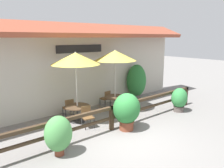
{
  "coord_description": "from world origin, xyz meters",
  "views": [
    {
      "loc": [
        -5.05,
        -5.12,
        3.53
      ],
      "look_at": [
        0.49,
        1.61,
        1.67
      ],
      "focal_mm": 35.0,
      "sensor_mm": 36.0,
      "label": 1
    }
  ],
  "objects_px": {
    "patio_umbrella_near": "(76,59)",
    "potted_plant_entrance_palm": "(127,110)",
    "chair_near_wallside": "(69,107)",
    "potted_plant_tall_tropical": "(58,134)",
    "patio_umbrella_middle": "(115,56)",
    "chair_middle_wallside": "(106,98)",
    "dining_table_middle": "(115,99)",
    "chair_near_streetside": "(87,116)",
    "dining_table_near": "(77,109)",
    "potted_plant_corner_fern": "(136,81)",
    "potted_plant_broad_leaf": "(179,99)",
    "chair_middle_streetside": "(127,104)"
  },
  "relations": [
    {
      "from": "chair_near_streetside",
      "to": "potted_plant_corner_fern",
      "type": "bearing_deg",
      "value": 30.96
    },
    {
      "from": "patio_umbrella_near",
      "to": "potted_plant_corner_fern",
      "type": "height_order",
      "value": "patio_umbrella_near"
    },
    {
      "from": "dining_table_near",
      "to": "chair_near_streetside",
      "type": "bearing_deg",
      "value": -88.93
    },
    {
      "from": "patio_umbrella_middle",
      "to": "potted_plant_entrance_palm",
      "type": "distance_m",
      "value": 3.02
    },
    {
      "from": "dining_table_near",
      "to": "potted_plant_broad_leaf",
      "type": "bearing_deg",
      "value": -23.76
    },
    {
      "from": "potted_plant_broad_leaf",
      "to": "potted_plant_tall_tropical",
      "type": "distance_m",
      "value": 6.31
    },
    {
      "from": "potted_plant_tall_tropical",
      "to": "chair_middle_streetside",
      "type": "bearing_deg",
      "value": 18.38
    },
    {
      "from": "patio_umbrella_near",
      "to": "patio_umbrella_middle",
      "type": "distance_m",
      "value": 2.2
    },
    {
      "from": "patio_umbrella_middle",
      "to": "chair_middle_wallside",
      "type": "bearing_deg",
      "value": 87.92
    },
    {
      "from": "chair_near_wallside",
      "to": "patio_umbrella_near",
      "type": "bearing_deg",
      "value": 99.36
    },
    {
      "from": "potted_plant_corner_fern",
      "to": "patio_umbrella_near",
      "type": "bearing_deg",
      "value": -168.23
    },
    {
      "from": "chair_middle_wallside",
      "to": "patio_umbrella_near",
      "type": "bearing_deg",
      "value": 15.48
    },
    {
      "from": "dining_table_middle",
      "to": "potted_plant_broad_leaf",
      "type": "relative_size",
      "value": 0.92
    },
    {
      "from": "chair_near_wallside",
      "to": "potted_plant_tall_tropical",
      "type": "xyz_separation_m",
      "value": [
        -1.81,
        -2.74,
        0.21
      ]
    },
    {
      "from": "potted_plant_entrance_palm",
      "to": "potted_plant_tall_tropical",
      "type": "xyz_separation_m",
      "value": [
        -2.87,
        -0.07,
        -0.13
      ]
    },
    {
      "from": "dining_table_near",
      "to": "potted_plant_corner_fern",
      "type": "distance_m",
      "value": 4.63
    },
    {
      "from": "patio_umbrella_near",
      "to": "potted_plant_entrance_palm",
      "type": "relative_size",
      "value": 2.04
    },
    {
      "from": "chair_near_streetside",
      "to": "chair_middle_wallside",
      "type": "height_order",
      "value": "same"
    },
    {
      "from": "patio_umbrella_near",
      "to": "dining_table_middle",
      "type": "height_order",
      "value": "patio_umbrella_near"
    },
    {
      "from": "patio_umbrella_near",
      "to": "potted_plant_corner_fern",
      "type": "distance_m",
      "value": 4.89
    },
    {
      "from": "patio_umbrella_near",
      "to": "chair_middle_wallside",
      "type": "bearing_deg",
      "value": 21.67
    },
    {
      "from": "potted_plant_broad_leaf",
      "to": "potted_plant_corner_fern",
      "type": "height_order",
      "value": "potted_plant_corner_fern"
    },
    {
      "from": "patio_umbrella_near",
      "to": "potted_plant_broad_leaf",
      "type": "height_order",
      "value": "patio_umbrella_near"
    },
    {
      "from": "dining_table_middle",
      "to": "chair_middle_wallside",
      "type": "distance_m",
      "value": 0.77
    },
    {
      "from": "chair_middle_wallside",
      "to": "potted_plant_corner_fern",
      "type": "bearing_deg",
      "value": 175.19
    },
    {
      "from": "dining_table_middle",
      "to": "chair_middle_streetside",
      "type": "bearing_deg",
      "value": -84.42
    },
    {
      "from": "potted_plant_broad_leaf",
      "to": "potted_plant_tall_tropical",
      "type": "height_order",
      "value": "potted_plant_tall_tropical"
    },
    {
      "from": "potted_plant_entrance_palm",
      "to": "potted_plant_broad_leaf",
      "type": "xyz_separation_m",
      "value": [
        3.44,
        -0.04,
        -0.19
      ]
    },
    {
      "from": "chair_near_wallside",
      "to": "potted_plant_broad_leaf",
      "type": "relative_size",
      "value": 0.72
    },
    {
      "from": "dining_table_near",
      "to": "chair_middle_wallside",
      "type": "distance_m",
      "value": 2.4
    },
    {
      "from": "patio_umbrella_near",
      "to": "dining_table_near",
      "type": "height_order",
      "value": "patio_umbrella_near"
    },
    {
      "from": "chair_middle_wallside",
      "to": "potted_plant_tall_tropical",
      "type": "bearing_deg",
      "value": 29.23
    },
    {
      "from": "dining_table_near",
      "to": "patio_umbrella_middle",
      "type": "relative_size",
      "value": 0.36
    },
    {
      "from": "dining_table_middle",
      "to": "potted_plant_entrance_palm",
      "type": "distance_m",
      "value": 2.37
    },
    {
      "from": "chair_near_streetside",
      "to": "potted_plant_entrance_palm",
      "type": "xyz_separation_m",
      "value": [
        1.03,
        -1.19,
        0.34
      ]
    },
    {
      "from": "dining_table_near",
      "to": "dining_table_middle",
      "type": "xyz_separation_m",
      "value": [
        2.2,
        0.12,
        0.0
      ]
    },
    {
      "from": "dining_table_near",
      "to": "chair_near_streetside",
      "type": "distance_m",
      "value": 0.75
    },
    {
      "from": "chair_middle_wallside",
      "to": "potted_plant_corner_fern",
      "type": "distance_m",
      "value": 2.36
    },
    {
      "from": "dining_table_near",
      "to": "potted_plant_corner_fern",
      "type": "xyz_separation_m",
      "value": [
        4.51,
        0.94,
        0.49
      ]
    },
    {
      "from": "dining_table_middle",
      "to": "chair_near_streetside",
      "type": "bearing_deg",
      "value": -158.36
    },
    {
      "from": "chair_middle_streetside",
      "to": "dining_table_middle",
      "type": "bearing_deg",
      "value": 110.36
    },
    {
      "from": "patio_umbrella_middle",
      "to": "potted_plant_broad_leaf",
      "type": "bearing_deg",
      "value": -42.56
    },
    {
      "from": "chair_middle_streetside",
      "to": "potted_plant_corner_fern",
      "type": "distance_m",
      "value": 2.8
    },
    {
      "from": "chair_near_streetside",
      "to": "patio_umbrella_middle",
      "type": "xyz_separation_m",
      "value": [
        2.18,
        0.87,
        2.22
      ]
    },
    {
      "from": "dining_table_near",
      "to": "potted_plant_entrance_palm",
      "type": "height_order",
      "value": "potted_plant_entrance_palm"
    },
    {
      "from": "chair_near_wallside",
      "to": "potted_plant_broad_leaf",
      "type": "height_order",
      "value": "potted_plant_broad_leaf"
    },
    {
      "from": "patio_umbrella_middle",
      "to": "potted_plant_broad_leaf",
      "type": "xyz_separation_m",
      "value": [
        2.29,
        -2.1,
        -2.07
      ]
    },
    {
      "from": "patio_umbrella_near",
      "to": "chair_near_wallside",
      "type": "height_order",
      "value": "patio_umbrella_near"
    },
    {
      "from": "chair_near_wallside",
      "to": "potted_plant_corner_fern",
      "type": "bearing_deg",
      "value": -169.22
    },
    {
      "from": "chair_middle_streetside",
      "to": "chair_middle_wallside",
      "type": "bearing_deg",
      "value": 106.54
    }
  ]
}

